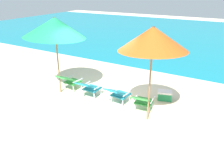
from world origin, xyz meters
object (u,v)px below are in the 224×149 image
lounge_chair_far_left (69,80)px  beach_umbrella_right (153,39)px  beach_umbrella_left (55,27)px  lounge_chair_far_right (143,100)px  lounge_chair_near_left (89,87)px  lounge_chair_near_right (118,93)px  cooler_box (165,95)px

lounge_chair_far_left → beach_umbrella_right: beach_umbrella_right is taller
beach_umbrella_left → lounge_chair_far_right: bearing=3.0°
lounge_chair_near_left → lounge_chair_near_right: 1.07m
lounge_chair_near_right → beach_umbrella_left: 2.98m
beach_umbrella_right → cooler_box: 2.62m
lounge_chair_near_right → lounge_chair_near_left: bearing=-176.5°
lounge_chair_near_left → lounge_chair_far_left: bearing=173.2°
lounge_chair_near_left → beach_umbrella_right: size_ratio=0.32×
lounge_chair_far_right → cooler_box: 1.21m
lounge_chair_far_left → cooler_box: bearing=17.4°
beach_umbrella_left → beach_umbrella_right: 3.42m
lounge_chair_far_left → lounge_chair_near_left: bearing=-6.8°
cooler_box → beach_umbrella_left: bearing=-159.6°
lounge_chair_far_right → beach_umbrella_left: 3.69m
lounge_chair_near_right → beach_umbrella_right: (1.17, -0.34, 1.96)m
lounge_chair_near_right → lounge_chair_far_left: bearing=178.6°
lounge_chair_far_right → beach_umbrella_right: (0.28, -0.29, 1.96)m
lounge_chair_far_left → lounge_chair_near_right: bearing=-1.4°
lounge_chair_far_left → beach_umbrella_right: size_ratio=0.34×
beach_umbrella_left → lounge_chair_near_left: bearing=7.4°
cooler_box → lounge_chair_near_right: bearing=-138.9°
lounge_chair_far_left → lounge_chair_far_right: size_ratio=1.00×
lounge_chair_near_left → beach_umbrella_right: 2.99m
lounge_chair_far_left → beach_umbrella_right: bearing=-7.0°
lounge_chair_near_left → beach_umbrella_right: beach_umbrella_right is taller
beach_umbrella_right → cooler_box: (0.06, 1.42, -2.21)m
beach_umbrella_right → lounge_chair_far_right: bearing=134.5°
lounge_chair_near_right → lounge_chair_far_right: 0.89m
lounge_chair_near_left → lounge_chair_near_right: size_ratio=0.96×
lounge_chair_far_left → beach_umbrella_right: (3.21, -0.39, 1.96)m
lounge_chair_far_right → cooler_box: lounge_chair_far_right is taller
beach_umbrella_left → lounge_chair_far_left: bearing=52.2°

